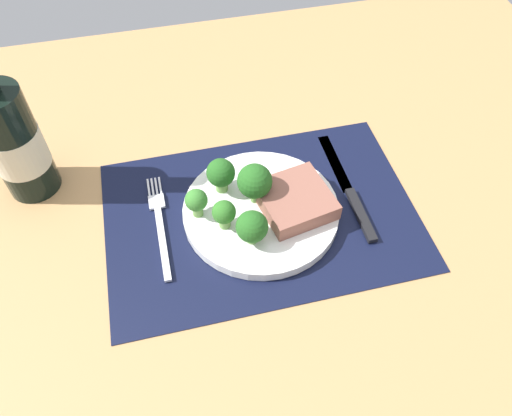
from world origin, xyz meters
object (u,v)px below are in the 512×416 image
(fork, at_px, (160,224))
(wine_bottle, at_px, (13,140))
(plate, at_px, (261,211))
(knife, at_px, (350,193))
(steak, at_px, (295,200))

(fork, bearing_deg, wine_bottle, 145.40)
(fork, relative_size, wine_bottle, 0.67)
(plate, bearing_deg, wine_bottle, 156.90)
(wine_bottle, bearing_deg, fork, -35.00)
(plate, relative_size, knife, 1.01)
(fork, bearing_deg, knife, -1.33)
(plate, distance_m, wine_bottle, 0.37)
(knife, bearing_deg, steak, -172.13)
(steak, xyz_separation_m, wine_bottle, (-0.38, 0.15, 0.07))
(steak, bearing_deg, fork, 173.42)
(plate, height_order, steak, steak)
(steak, distance_m, knife, 0.10)
(knife, relative_size, wine_bottle, 0.80)
(plate, relative_size, fork, 1.21)
(plate, xyz_separation_m, fork, (-0.15, 0.01, -0.01))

